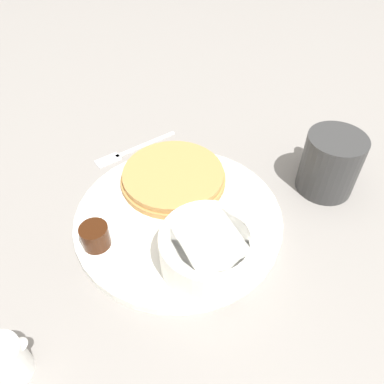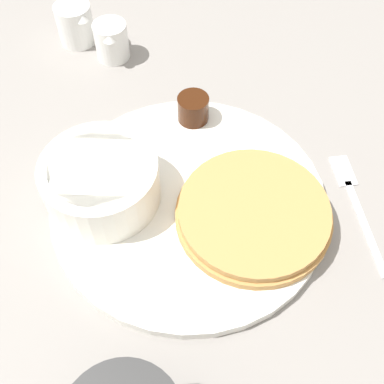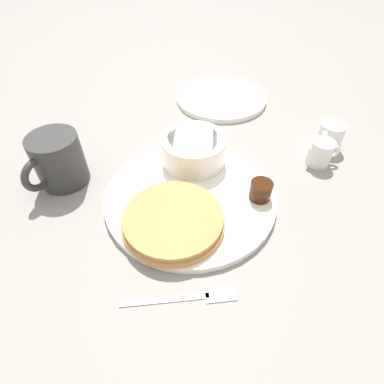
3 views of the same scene
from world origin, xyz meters
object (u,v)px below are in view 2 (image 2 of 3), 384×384
object	(u,v)px
fork	(354,197)
bowl	(101,180)
plate	(189,202)
creamer_pitcher_near	(111,40)
creamer_pitcher_far	(75,23)

from	to	relation	value
fork	bowl	bearing A→B (deg)	116.12
plate	bowl	xyz separation A→B (m)	(-0.03, 0.08, 0.03)
plate	creamer_pitcher_near	size ratio (longest dim) A/B	4.90
creamer_pitcher_near	plate	bearing A→B (deg)	-132.23
creamer_pitcher_near	fork	size ratio (longest dim) A/B	0.43
bowl	creamer_pitcher_near	xyz separation A→B (m)	(0.21, 0.11, -0.01)
bowl	creamer_pitcher_near	size ratio (longest dim) A/B	2.00
plate	fork	distance (m)	0.17
creamer_pitcher_near	fork	xyz separation A→B (m)	(-0.09, -0.34, -0.02)
creamer_pitcher_far	fork	world-z (taller)	creamer_pitcher_far
bowl	fork	distance (m)	0.26
bowl	fork	world-z (taller)	bowl
creamer_pitcher_near	creamer_pitcher_far	distance (m)	0.06
bowl	fork	size ratio (longest dim) A/B	0.87
creamer_pitcher_far	bowl	bearing A→B (deg)	-141.42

